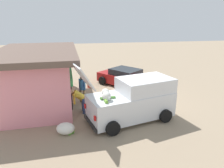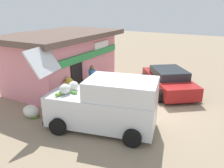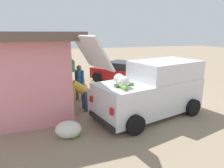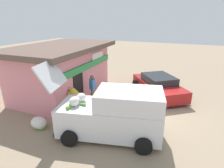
{
  "view_description": "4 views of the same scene",
  "coord_description": "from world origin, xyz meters",
  "px_view_note": "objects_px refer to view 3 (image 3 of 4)",
  "views": [
    {
      "loc": [
        -11.32,
        3.63,
        4.7
      ],
      "look_at": [
        0.33,
        1.51,
        0.88
      ],
      "focal_mm": 32.5,
      "sensor_mm": 36.0,
      "label": 1
    },
    {
      "loc": [
        -9.13,
        -3.07,
        4.45
      ],
      "look_at": [
        -0.9,
        1.74,
        1.13
      ],
      "focal_mm": 35.88,
      "sensor_mm": 36.0,
      "label": 2
    },
    {
      "loc": [
        -8.98,
        4.63,
        3.05
      ],
      "look_at": [
        -0.79,
        1.99,
        0.8
      ],
      "focal_mm": 31.83,
      "sensor_mm": 36.0,
      "label": 3
    },
    {
      "loc": [
        -8.63,
        -1.55,
        4.55
      ],
      "look_at": [
        0.17,
        2.3,
        1.15
      ],
      "focal_mm": 29.52,
      "sensor_mm": 36.0,
      "label": 4
    }
  ],
  "objects_px": {
    "delivery_van": "(152,89)",
    "unloaded_banana_pile": "(69,130)",
    "customer_bending": "(79,91)",
    "parked_sedan": "(124,72)",
    "vendor_standing": "(79,80)",
    "paint_bucket": "(82,82)",
    "storefront_bar": "(22,67)"
  },
  "relations": [
    {
      "from": "parked_sedan",
      "to": "unloaded_banana_pile",
      "type": "relative_size",
      "value": 5.06
    },
    {
      "from": "delivery_van",
      "to": "vendor_standing",
      "type": "relative_size",
      "value": 3.02
    },
    {
      "from": "storefront_bar",
      "to": "customer_bending",
      "type": "distance_m",
      "value": 2.99
    },
    {
      "from": "vendor_standing",
      "to": "customer_bending",
      "type": "height_order",
      "value": "vendor_standing"
    },
    {
      "from": "parked_sedan",
      "to": "delivery_van",
      "type": "bearing_deg",
      "value": 170.4
    },
    {
      "from": "storefront_bar",
      "to": "customer_bending",
      "type": "height_order",
      "value": "storefront_bar"
    },
    {
      "from": "vendor_standing",
      "to": "unloaded_banana_pile",
      "type": "bearing_deg",
      "value": 165.3
    },
    {
      "from": "parked_sedan",
      "to": "customer_bending",
      "type": "relative_size",
      "value": 3.34
    },
    {
      "from": "customer_bending",
      "to": "paint_bucket",
      "type": "relative_size",
      "value": 3.88
    },
    {
      "from": "vendor_standing",
      "to": "paint_bucket",
      "type": "bearing_deg",
      "value": -11.8
    },
    {
      "from": "parked_sedan",
      "to": "customer_bending",
      "type": "xyz_separation_m",
      "value": [
        -3.96,
        3.43,
        0.21
      ]
    },
    {
      "from": "delivery_van",
      "to": "parked_sedan",
      "type": "relative_size",
      "value": 1.13
    },
    {
      "from": "customer_bending",
      "to": "storefront_bar",
      "type": "bearing_deg",
      "value": 49.21
    },
    {
      "from": "storefront_bar",
      "to": "parked_sedan",
      "type": "bearing_deg",
      "value": -69.77
    },
    {
      "from": "customer_bending",
      "to": "paint_bucket",
      "type": "bearing_deg",
      "value": -11.06
    },
    {
      "from": "delivery_van",
      "to": "customer_bending",
      "type": "bearing_deg",
      "value": 65.35
    },
    {
      "from": "customer_bending",
      "to": "unloaded_banana_pile",
      "type": "xyz_separation_m",
      "value": [
        -1.99,
        0.65,
        -0.57
      ]
    },
    {
      "from": "storefront_bar",
      "to": "customer_bending",
      "type": "xyz_separation_m",
      "value": [
        -1.89,
        -2.19,
        -0.78
      ]
    },
    {
      "from": "customer_bending",
      "to": "unloaded_banana_pile",
      "type": "height_order",
      "value": "customer_bending"
    },
    {
      "from": "storefront_bar",
      "to": "delivery_van",
      "type": "bearing_deg",
      "value": -122.82
    },
    {
      "from": "vendor_standing",
      "to": "storefront_bar",
      "type": "bearing_deg",
      "value": 76.04
    },
    {
      "from": "storefront_bar",
      "to": "paint_bucket",
      "type": "xyz_separation_m",
      "value": [
        2.13,
        -2.97,
        -1.42
      ]
    },
    {
      "from": "customer_bending",
      "to": "delivery_van",
      "type": "bearing_deg",
      "value": -114.65
    },
    {
      "from": "storefront_bar",
      "to": "unloaded_banana_pile",
      "type": "height_order",
      "value": "storefront_bar"
    },
    {
      "from": "delivery_van",
      "to": "vendor_standing",
      "type": "bearing_deg",
      "value": 43.59
    },
    {
      "from": "delivery_van",
      "to": "customer_bending",
      "type": "xyz_separation_m",
      "value": [
        1.18,
        2.56,
        -0.18
      ]
    },
    {
      "from": "storefront_bar",
      "to": "customer_bending",
      "type": "bearing_deg",
      "value": -130.79
    },
    {
      "from": "parked_sedan",
      "to": "paint_bucket",
      "type": "distance_m",
      "value": 2.68
    },
    {
      "from": "delivery_van",
      "to": "unloaded_banana_pile",
      "type": "relative_size",
      "value": 5.7
    },
    {
      "from": "storefront_bar",
      "to": "paint_bucket",
      "type": "height_order",
      "value": "storefront_bar"
    },
    {
      "from": "customer_bending",
      "to": "unloaded_banana_pile",
      "type": "relative_size",
      "value": 1.51
    },
    {
      "from": "delivery_van",
      "to": "unloaded_banana_pile",
      "type": "distance_m",
      "value": 3.4
    }
  ]
}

